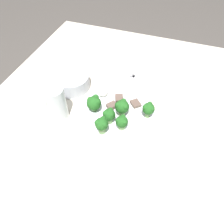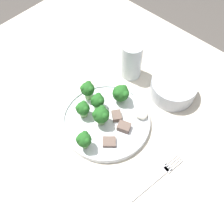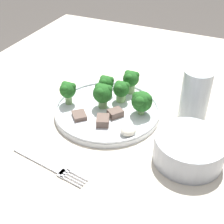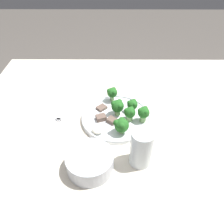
# 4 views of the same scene
# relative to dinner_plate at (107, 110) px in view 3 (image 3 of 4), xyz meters

# --- Properties ---
(table) EXTENTS (1.16, 0.97, 0.72)m
(table) POSITION_rel_dinner_plate_xyz_m (-0.02, 0.01, -0.11)
(table) COLOR beige
(table) RESTS_ON ground_plane
(dinner_plate) EXTENTS (0.26, 0.26, 0.02)m
(dinner_plate) POSITION_rel_dinner_plate_xyz_m (0.00, 0.00, 0.00)
(dinner_plate) COLOR white
(dinner_plate) RESTS_ON table
(fork) EXTENTS (0.05, 0.18, 0.00)m
(fork) POSITION_rel_dinner_plate_xyz_m (0.21, -0.03, -0.01)
(fork) COLOR silver
(fork) RESTS_ON table
(cream_bowl) EXTENTS (0.14, 0.14, 0.06)m
(cream_bowl) POSITION_rel_dinner_plate_xyz_m (0.08, 0.22, 0.02)
(cream_bowl) COLOR #B7BCC6
(cream_bowl) RESTS_ON table
(drinking_glass) EXTENTS (0.07, 0.07, 0.12)m
(drinking_glass) POSITION_rel_dinner_plate_xyz_m (-0.07, 0.19, 0.05)
(drinking_glass) COLOR silver
(drinking_glass) RESTS_ON table
(broccoli_floret_near_rim_left) EXTENTS (0.04, 0.04, 0.05)m
(broccoli_floret_near_rim_left) POSITION_rel_dinner_plate_xyz_m (-0.06, -0.03, 0.04)
(broccoli_floret_near_rim_left) COLOR #7FA866
(broccoli_floret_near_rim_left) RESTS_ON dinner_plate
(broccoli_floret_center_left) EXTENTS (0.05, 0.05, 0.06)m
(broccoli_floret_center_left) POSITION_rel_dinner_plate_xyz_m (-0.01, -0.01, 0.04)
(broccoli_floret_center_left) COLOR #7FA866
(broccoli_floret_center_left) RESTS_ON dinner_plate
(broccoli_floret_back_left) EXTENTS (0.04, 0.04, 0.06)m
(broccoli_floret_back_left) POSITION_rel_dinner_plate_xyz_m (0.01, -0.10, 0.04)
(broccoli_floret_back_left) COLOR #7FA866
(broccoli_floret_back_left) RESTS_ON dinner_plate
(broccoli_floret_front_left) EXTENTS (0.05, 0.05, 0.06)m
(broccoli_floret_front_left) POSITION_rel_dinner_plate_xyz_m (-0.02, 0.08, 0.04)
(broccoli_floret_front_left) COLOR #7FA866
(broccoli_floret_front_left) RESTS_ON dinner_plate
(broccoli_floret_center_back) EXTENTS (0.04, 0.04, 0.06)m
(broccoli_floret_center_back) POSITION_rel_dinner_plate_xyz_m (-0.10, 0.02, 0.04)
(broccoli_floret_center_back) COLOR #7FA866
(broccoli_floret_center_back) RESTS_ON dinner_plate
(broccoli_floret_mid_cluster) EXTENTS (0.04, 0.04, 0.06)m
(broccoli_floret_mid_cluster) POSITION_rel_dinner_plate_xyz_m (-0.05, 0.02, 0.04)
(broccoli_floret_mid_cluster) COLOR #7FA866
(broccoli_floret_mid_cluster) RESTS_ON dinner_plate
(meat_slice_front_slice) EXTENTS (0.04, 0.04, 0.02)m
(meat_slice_front_slice) POSITION_rel_dinner_plate_xyz_m (0.05, 0.02, 0.01)
(meat_slice_front_slice) COLOR brown
(meat_slice_front_slice) RESTS_ON dinner_plate
(meat_slice_middle_slice) EXTENTS (0.05, 0.05, 0.01)m
(meat_slice_middle_slice) POSITION_rel_dinner_plate_xyz_m (0.06, -0.05, 0.01)
(meat_slice_middle_slice) COLOR brown
(meat_slice_middle_slice) RESTS_ON dinner_plate
(meat_slice_rear_slice) EXTENTS (0.04, 0.04, 0.02)m
(meat_slice_rear_slice) POSITION_rel_dinner_plate_xyz_m (0.01, 0.03, 0.01)
(meat_slice_rear_slice) COLOR brown
(meat_slice_rear_slice) RESTS_ON dinner_plate
(sauce_dollop) EXTENTS (0.04, 0.03, 0.02)m
(sauce_dollop) POSITION_rel_dinner_plate_xyz_m (0.06, 0.08, 0.01)
(sauce_dollop) COLOR silver
(sauce_dollop) RESTS_ON dinner_plate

